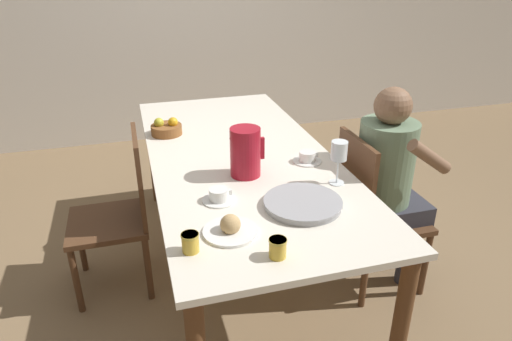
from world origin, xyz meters
The scene contains 15 objects.
ground_plane centered at (0.00, 0.00, 0.00)m, with size 20.00×20.00×0.00m, color #7F6647.
wall_back centered at (0.00, 2.39, 1.30)m, with size 10.00×0.06×2.60m.
dining_table centered at (0.00, 0.00, 0.68)m, with size 0.95×2.16×0.77m.
chair_person_side centered at (0.66, -0.31, 0.48)m, with size 0.42×0.42×0.91m.
chair_opposite centered at (-0.66, 0.07, 0.48)m, with size 0.42×0.42×0.91m.
person_seated centered at (0.75, -0.30, 0.68)m, with size 0.39×0.41×1.16m.
red_pitcher centered at (-0.03, -0.26, 0.89)m, with size 0.17×0.15×0.24m.
wine_glass_water centered at (0.36, -0.46, 0.92)m, with size 0.08×0.08×0.21m.
teacup_near_person centered at (-0.21, -0.48, 0.79)m, with size 0.15×0.15×0.06m.
teacup_across centered at (0.32, -0.19, 0.79)m, with size 0.15×0.15×0.06m.
serving_tray centered at (0.12, -0.62, 0.78)m, with size 0.34×0.34×0.03m.
bread_plate centered at (-0.22, -0.74, 0.79)m, with size 0.22×0.22×0.08m.
jam_jar_amber centered at (-0.09, -0.94, 0.81)m, with size 0.07×0.07×0.07m.
jam_jar_red centered at (-0.39, -0.82, 0.81)m, with size 0.07×0.07×0.07m.
fruit_bowl centered at (-0.35, 0.41, 0.80)m, with size 0.18×0.18×0.10m.
Camera 1 is at (-0.54, -2.21, 1.75)m, focal length 32.00 mm.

